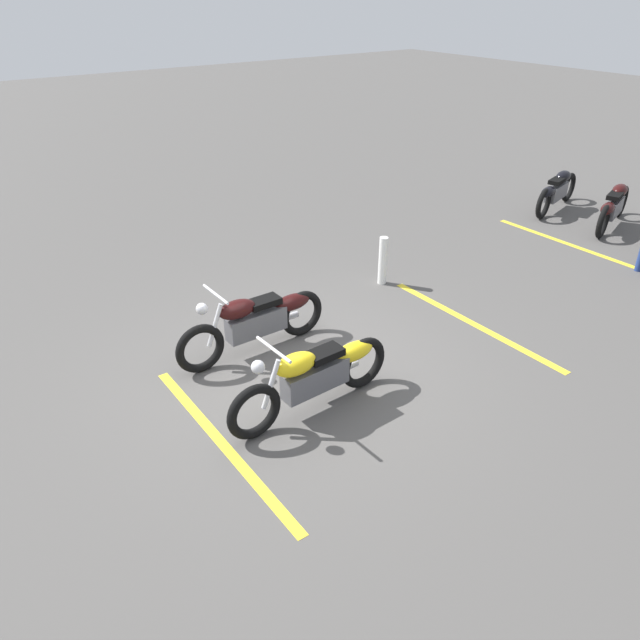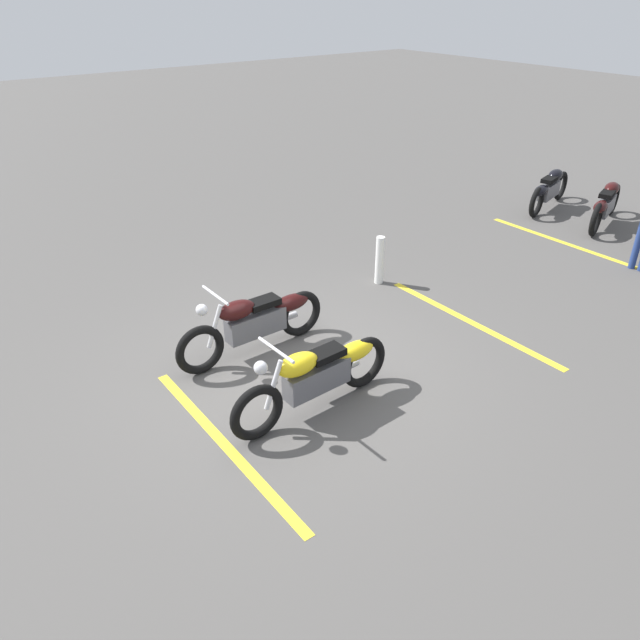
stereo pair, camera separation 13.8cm
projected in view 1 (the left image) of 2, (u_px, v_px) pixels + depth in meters
ground_plane at (295, 373)px, 7.77m from camera, size 60.00×60.00×0.00m
motorcycle_bright_foreground at (316, 375)px, 6.92m from camera, size 2.23×0.62×1.04m
motorcycle_dark_foreground at (257, 320)px, 8.03m from camera, size 2.23×0.62×1.04m
motorcycle_row_right at (613, 206)px, 12.12m from camera, size 2.11×0.80×0.82m
motorcycle_row_far_right at (557, 191)px, 13.06m from camera, size 2.09×0.68×0.80m
bollard_post at (383, 261)px, 9.88m from camera, size 0.14×0.14×0.81m
parking_stripe_near at (221, 442)px, 6.60m from camera, size 0.13×3.20×0.01m
parking_stripe_mid at (473, 323)px, 8.88m from camera, size 0.13×3.20×0.01m
parking_stripe_far at (568, 244)px, 11.56m from camera, size 0.13×3.20×0.01m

